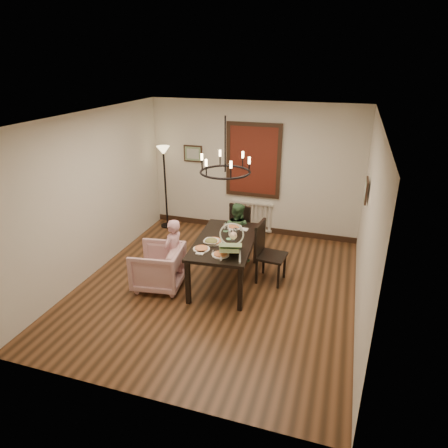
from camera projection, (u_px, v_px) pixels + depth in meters
The scene contains 17 objects.
room_shell at pixel (223, 202), 6.53m from camera, with size 4.51×5.00×2.81m.
dining_table at pixel (225, 245), 6.65m from camera, with size 1.08×1.75×0.79m.
chair_far at pixel (234, 233), 7.55m from camera, with size 0.45×0.45×1.02m, color black, non-canonical shape.
chair_right at pixel (272, 253), 6.74m from camera, with size 0.47×0.47×1.07m, color black, non-canonical shape.
armchair at pixel (158, 267), 6.64m from camera, with size 0.78×0.80×0.72m, color #CC9C9F.
elderly_woman at pixel (174, 259), 6.63m from camera, with size 0.36×0.24×0.99m, color #D5969F.
seated_man at pixel (237, 237), 7.47m from camera, with size 0.46×0.36×0.95m, color #375C38.
baby_bouncer at pixel (231, 244), 6.05m from camera, with size 0.39×0.54×0.35m, color #C3EFA4, non-canonical shape.
salad_bowl at pixel (211, 242), 6.47m from camera, with size 0.30×0.30×0.07m, color white.
pizza_platter at pixel (213, 241), 6.53m from camera, with size 0.30×0.30×0.04m, color tan.
drinking_glass at pixel (233, 238), 6.51m from camera, with size 0.07×0.07×0.14m, color silver.
window_blinds at pixel (253, 161), 8.29m from camera, with size 1.00×0.03×1.40m, color #5F1E13.
radiator at pixel (252, 216), 8.79m from camera, with size 0.92×0.12×0.62m, color silver, non-canonical shape.
picture_back at pixel (193, 154), 8.66m from camera, with size 0.42×0.03×0.36m, color black.
picture_right at pixel (366, 190), 6.29m from camera, with size 0.42×0.03×0.36m, color black.
floor_lamp at pixel (166, 189), 8.82m from camera, with size 0.30×0.30×1.80m, color black, non-canonical shape.
chandelier at pixel (225, 172), 6.17m from camera, with size 0.80×0.80×0.04m, color black.
Camera 1 is at (1.88, -5.50, 3.60)m, focal length 32.00 mm.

